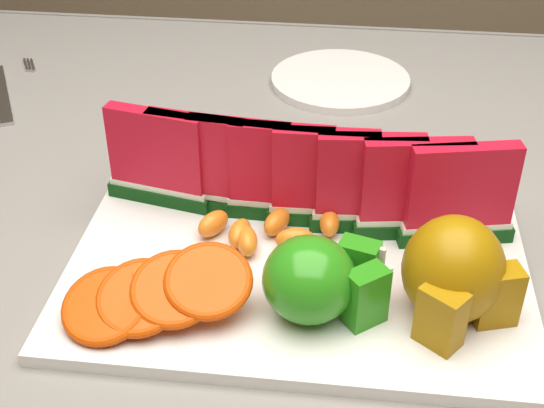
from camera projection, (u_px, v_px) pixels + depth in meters
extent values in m
cube|color=#552D1F|center=(239.00, 237.00, 0.75)|extent=(1.40, 0.90, 0.03)
cube|color=gray|center=(239.00, 222.00, 0.74)|extent=(1.52, 1.02, 0.01)
cube|color=gray|center=(290.00, 84.00, 1.21)|extent=(1.52, 0.01, 0.20)
cube|color=silver|center=(299.00, 258.00, 0.68)|extent=(0.40, 0.30, 0.01)
ellipsoid|color=#1C800A|center=(309.00, 279.00, 0.59)|extent=(0.09, 0.09, 0.07)
cube|color=#1C800A|center=(366.00, 297.00, 0.59)|extent=(0.04, 0.04, 0.05)
cube|color=beige|center=(374.00, 298.00, 0.59)|extent=(0.03, 0.02, 0.05)
cube|color=#1C800A|center=(358.00, 268.00, 0.62)|extent=(0.04, 0.03, 0.05)
cube|color=beige|center=(365.00, 268.00, 0.62)|extent=(0.03, 0.01, 0.05)
ellipsoid|color=olive|center=(453.00, 270.00, 0.59)|extent=(0.10, 0.10, 0.09)
cube|color=olive|center=(441.00, 319.00, 0.57)|extent=(0.04, 0.04, 0.05)
cube|color=olive|center=(497.00, 297.00, 0.59)|extent=(0.04, 0.03, 0.05)
cylinder|color=silver|center=(340.00, 80.00, 0.98)|extent=(0.18, 0.18, 0.01)
cube|color=silver|center=(2.00, 94.00, 0.96)|extent=(0.09, 0.16, 0.00)
cube|color=silver|center=(26.00, 65.00, 1.03)|extent=(0.02, 0.04, 0.00)
cube|color=silver|center=(29.00, 65.00, 1.03)|extent=(0.02, 0.04, 0.00)
cube|color=silver|center=(33.00, 65.00, 1.03)|extent=(0.02, 0.04, 0.00)
cube|color=#09380C|center=(161.00, 194.00, 0.74)|extent=(0.11, 0.04, 0.01)
cube|color=silver|center=(160.00, 186.00, 0.73)|extent=(0.10, 0.04, 0.01)
cube|color=red|center=(156.00, 149.00, 0.71)|extent=(0.10, 0.04, 0.08)
cube|color=#09380C|center=(200.00, 200.00, 0.73)|extent=(0.11, 0.04, 0.01)
cube|color=silver|center=(200.00, 191.00, 0.73)|extent=(0.10, 0.03, 0.01)
cube|color=red|center=(197.00, 153.00, 0.70)|extent=(0.10, 0.03, 0.08)
cube|color=#09380C|center=(240.00, 205.00, 0.72)|extent=(0.11, 0.03, 0.01)
cube|color=silver|center=(240.00, 196.00, 0.72)|extent=(0.10, 0.03, 0.01)
cube|color=red|center=(239.00, 158.00, 0.69)|extent=(0.10, 0.02, 0.08)
cube|color=#09380C|center=(281.00, 210.00, 0.72)|extent=(0.11, 0.02, 0.01)
cube|color=silver|center=(281.00, 202.00, 0.71)|extent=(0.10, 0.02, 0.01)
cube|color=red|center=(282.00, 164.00, 0.69)|extent=(0.10, 0.02, 0.08)
cube|color=#09380C|center=(323.00, 216.00, 0.71)|extent=(0.11, 0.02, 0.01)
cube|color=silver|center=(324.00, 207.00, 0.70)|extent=(0.10, 0.02, 0.01)
cube|color=red|center=(325.00, 169.00, 0.68)|extent=(0.10, 0.02, 0.08)
cube|color=#09380C|center=(366.00, 222.00, 0.70)|extent=(0.11, 0.03, 0.01)
cube|color=silver|center=(367.00, 213.00, 0.70)|extent=(0.10, 0.03, 0.01)
cube|color=red|center=(370.00, 174.00, 0.67)|extent=(0.10, 0.02, 0.08)
cube|color=#09380C|center=(410.00, 227.00, 0.69)|extent=(0.11, 0.04, 0.01)
cube|color=silver|center=(411.00, 219.00, 0.69)|extent=(0.10, 0.03, 0.01)
cube|color=red|center=(416.00, 180.00, 0.66)|extent=(0.10, 0.03, 0.08)
cube|color=#09380C|center=(454.00, 233.00, 0.69)|extent=(0.11, 0.04, 0.01)
cube|color=silver|center=(456.00, 224.00, 0.68)|extent=(0.10, 0.04, 0.01)
cube|color=red|center=(462.00, 185.00, 0.66)|extent=(0.10, 0.04, 0.08)
cylinder|color=#F03300|center=(106.00, 306.00, 0.59)|extent=(0.08, 0.07, 0.03)
torus|color=#AF4801|center=(106.00, 306.00, 0.59)|extent=(0.08, 0.08, 0.03)
cylinder|color=#F03300|center=(140.00, 297.00, 0.60)|extent=(0.07, 0.07, 0.03)
torus|color=#AF4801|center=(140.00, 297.00, 0.60)|extent=(0.08, 0.08, 0.03)
cylinder|color=#F03300|center=(174.00, 289.00, 0.60)|extent=(0.07, 0.06, 0.03)
torus|color=#AF4801|center=(174.00, 289.00, 0.60)|extent=(0.07, 0.07, 0.03)
cylinder|color=#F03300|center=(208.00, 280.00, 0.60)|extent=(0.07, 0.07, 0.03)
torus|color=#AF4801|center=(208.00, 280.00, 0.60)|extent=(0.08, 0.08, 0.03)
cylinder|color=#F03300|center=(197.00, 160.00, 0.78)|extent=(0.07, 0.06, 0.03)
torus|color=#AF4801|center=(197.00, 160.00, 0.78)|extent=(0.07, 0.07, 0.03)
cylinder|color=#F03300|center=(243.00, 160.00, 0.77)|extent=(0.07, 0.07, 0.03)
torus|color=#AF4801|center=(243.00, 160.00, 0.77)|extent=(0.08, 0.08, 0.03)
cylinder|color=#F03300|center=(290.00, 161.00, 0.77)|extent=(0.08, 0.08, 0.03)
torus|color=#AF4801|center=(290.00, 161.00, 0.77)|extent=(0.09, 0.08, 0.03)
cylinder|color=#F03300|center=(337.00, 161.00, 0.76)|extent=(0.08, 0.08, 0.03)
torus|color=#AF4801|center=(337.00, 161.00, 0.76)|extent=(0.09, 0.09, 0.03)
cylinder|color=#F03300|center=(386.00, 162.00, 0.75)|extent=(0.08, 0.08, 0.03)
torus|color=#AF4801|center=(386.00, 162.00, 0.75)|extent=(0.09, 0.09, 0.03)
ellipsoid|color=orange|center=(213.00, 224.00, 0.69)|extent=(0.03, 0.04, 0.02)
ellipsoid|color=orange|center=(240.00, 233.00, 0.68)|extent=(0.02, 0.04, 0.02)
ellipsoid|color=orange|center=(247.00, 241.00, 0.67)|extent=(0.03, 0.04, 0.02)
ellipsoid|color=orange|center=(277.00, 222.00, 0.69)|extent=(0.03, 0.04, 0.02)
ellipsoid|color=orange|center=(295.00, 239.00, 0.67)|extent=(0.04, 0.03, 0.02)
ellipsoid|color=orange|center=(330.00, 222.00, 0.69)|extent=(0.02, 0.04, 0.02)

